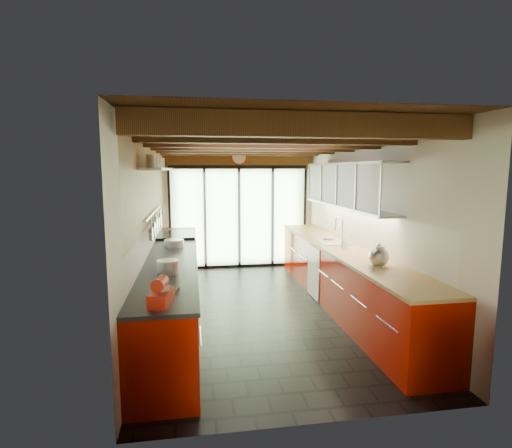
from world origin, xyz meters
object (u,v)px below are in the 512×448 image
(stand_mixer, at_px, (161,294))
(kettle, at_px, (379,255))
(bowl, at_px, (328,238))
(soap_bottle, at_px, (345,243))
(paper_towel, at_px, (380,256))

(stand_mixer, distance_m, kettle, 2.75)
(kettle, bearing_deg, bowl, 90.00)
(stand_mixer, height_order, kettle, kettle)
(kettle, bearing_deg, soap_bottle, 90.00)
(paper_towel, bearing_deg, bowl, 90.00)
(stand_mixer, xyz_separation_m, soap_bottle, (2.54, 2.17, -0.02))
(stand_mixer, bearing_deg, soap_bottle, 40.55)
(bowl, bearing_deg, soap_bottle, -90.00)
(paper_towel, bearing_deg, kettle, 90.00)
(kettle, relative_size, soap_bottle, 2.05)
(paper_towel, distance_m, bowl, 1.86)
(kettle, xyz_separation_m, soap_bottle, (0.00, 1.12, -0.05))
(stand_mixer, distance_m, paper_towel, 2.74)
(paper_towel, bearing_deg, stand_mixer, -157.89)
(paper_towel, distance_m, soap_bottle, 1.14)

